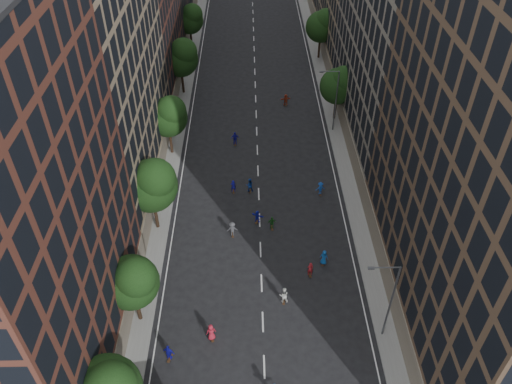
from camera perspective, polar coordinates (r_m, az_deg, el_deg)
ground at (r=65.93m, az=0.16°, el=4.58°), size 240.00×240.00×0.00m
sidewalk_left at (r=72.93m, az=-9.51°, el=7.92°), size 4.00×105.00×0.15m
sidewalk_right at (r=73.28m, az=9.57°, el=8.08°), size 4.00×105.00×0.15m
bldg_left_b at (r=56.02m, az=-20.29°, el=15.32°), size 14.00×26.00×34.00m
bldg_right_b at (r=64.77m, az=18.14°, el=18.58°), size 14.00×28.00×33.00m
tree_left_1 at (r=43.97m, az=-13.90°, el=-9.84°), size 4.80×4.80×8.21m
tree_left_2 at (r=51.76m, az=-11.79°, el=0.93°), size 5.60×5.60×9.45m
tree_left_3 at (r=63.37m, az=-9.95°, el=8.61°), size 5.00×5.00×8.58m
tree_left_4 at (r=77.20m, az=-8.54°, el=15.04°), size 5.40×5.40×9.08m
tree_left_5 at (r=92.01m, az=-7.51°, el=19.08°), size 4.80×4.80×8.33m
tree_right_a at (r=70.72m, az=9.52°, el=12.05°), size 5.00×5.00×8.39m
tree_right_b at (r=88.52m, az=7.60°, el=18.39°), size 5.20×5.20×8.83m
streetlamp_near at (r=43.49m, az=14.98°, el=-11.64°), size 2.64×0.22×9.06m
streetlamp_far at (r=68.31m, az=8.97°, el=10.59°), size 2.64×0.22×9.06m
skater_4 at (r=44.83m, az=-9.93°, el=-17.65°), size 1.13×0.73×1.79m
skater_6 at (r=45.45m, az=-5.14°, el=-15.70°), size 1.03×0.83×1.82m
skater_7 at (r=50.09m, az=6.21°, el=-8.77°), size 0.66×0.49×1.66m
skater_8 at (r=47.73m, az=3.18°, el=-11.72°), size 0.88×0.69×1.81m
skater_9 at (r=53.62m, az=-2.73°, el=-4.28°), size 1.21×0.77×1.78m
skater_10 at (r=54.39m, az=1.84°, el=-3.57°), size 0.99×0.51×1.62m
skater_11 at (r=55.16m, az=0.15°, el=-2.86°), size 1.46×0.99×1.51m
skater_12 at (r=51.20m, az=7.77°, el=-7.45°), size 1.00×0.82×1.77m
skater_13 at (r=59.07m, az=-2.62°, el=0.65°), size 0.66×0.49×1.67m
skater_14 at (r=59.06m, az=-0.74°, el=0.77°), size 0.91×0.73×1.80m
skater_15 at (r=59.18m, az=7.36°, el=0.39°), size 1.17×0.79×1.66m
skater_16 at (r=66.92m, az=-2.40°, el=6.11°), size 1.09×0.48×1.84m
skater_17 at (r=75.76m, az=3.42°, el=10.44°), size 1.67×0.82×1.72m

